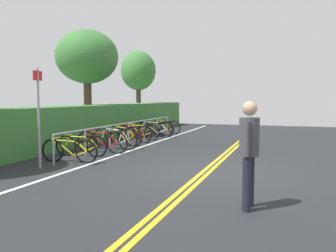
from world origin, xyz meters
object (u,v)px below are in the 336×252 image
at_px(bicycle_7, 154,129).
at_px(tree_far_right, 138,71).
at_px(bicycle_1, 81,146).
at_px(bicycle_6, 140,132).
at_px(bicycle_3, 115,139).
at_px(sign_post_near, 38,109).
at_px(bicycle_0, 69,151).
at_px(tree_mid, 87,58).
at_px(bicycle_5, 134,134).
at_px(bicycle_8, 155,129).
at_px(bicycle_9, 165,127).
at_px(bike_rack, 129,128).
at_px(bicycle_4, 123,136).
at_px(bicycle_2, 102,142).

distance_m(bicycle_7, tree_far_right, 7.45).
bearing_deg(bicycle_1, bicycle_6, 0.32).
height_order(bicycle_3, sign_post_near, sign_post_near).
bearing_deg(bicycle_3, bicycle_0, 179.74).
height_order(bicycle_6, tree_mid, tree_mid).
distance_m(bicycle_5, tree_mid, 4.33).
distance_m(bicycle_7, bicycle_8, 0.86).
xyz_separation_m(bicycle_3, bicycle_9, (5.60, 0.09, -0.04)).
distance_m(bicycle_3, bicycle_5, 2.00).
xyz_separation_m(bicycle_0, sign_post_near, (-1.02, 0.17, 1.17)).
xyz_separation_m(bike_rack, bicycle_1, (-3.17, 0.11, -0.31)).
relative_size(bicycle_7, tree_far_right, 0.38).
height_order(bicycle_7, tree_far_right, tree_far_right).
bearing_deg(bicycle_7, bicycle_3, -179.39).
relative_size(bicycle_9, sign_post_near, 0.66).
relative_size(bicycle_0, sign_post_near, 0.68).
xyz_separation_m(bicycle_4, bicycle_9, (4.64, -0.07, -0.04)).
bearing_deg(bicycle_2, bicycle_7, 0.48).
distance_m(bicycle_3, bicycle_9, 5.60).
relative_size(bicycle_3, tree_far_right, 0.38).
bearing_deg(tree_mid, tree_far_right, 4.10).
bearing_deg(tree_mid, bicycle_1, -150.70).
height_order(bicycle_2, bicycle_3, bicycle_3).
xyz_separation_m(bicycle_1, bicycle_5, (3.69, -0.10, 0.02)).
bearing_deg(bicycle_4, bicycle_5, 0.39).
height_order(bicycle_3, bicycle_7, bicycle_7).
xyz_separation_m(bicycle_3, bicycle_5, (1.99, 0.17, -0.02)).
relative_size(bicycle_2, bicycle_7, 1.03).
bearing_deg(bicycle_0, bicycle_5, 1.87).
relative_size(bicycle_2, bicycle_9, 1.11).
distance_m(bicycle_8, sign_post_near, 8.48).
bearing_deg(bike_rack, bicycle_5, 1.64).
relative_size(bicycle_3, sign_post_near, 0.71).
relative_size(bicycle_3, bicycle_5, 1.04).
bearing_deg(bicycle_4, bicycle_8, 1.99).
relative_size(bicycle_6, bicycle_9, 1.08).
bearing_deg(tree_far_right, bicycle_3, -160.96).
height_order(bicycle_6, tree_far_right, tree_far_right).
bearing_deg(sign_post_near, bicycle_7, -1.11).
bearing_deg(tree_mid, sign_post_near, -158.03).
xyz_separation_m(bicycle_0, bicycle_8, (7.37, 0.28, -0.00)).
bearing_deg(bicycle_4, bicycle_2, -175.15).
xyz_separation_m(bicycle_4, tree_mid, (2.01, 2.72, 3.21)).
relative_size(bicycle_2, sign_post_near, 0.73).
xyz_separation_m(bicycle_4, bicycle_7, (2.91, -0.12, 0.00)).
height_order(bicycle_3, tree_mid, tree_mid).
distance_m(bicycle_5, tree_far_right, 8.97).
relative_size(bicycle_6, sign_post_near, 0.71).
bearing_deg(sign_post_near, bicycle_8, 0.69).
bearing_deg(bicycle_6, bicycle_1, -179.68).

